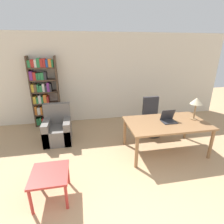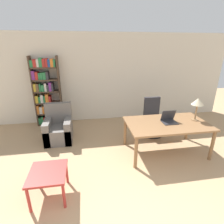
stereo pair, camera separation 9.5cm
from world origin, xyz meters
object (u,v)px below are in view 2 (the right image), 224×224
(laptop, at_px, (169,120))
(armchair, at_px, (59,129))
(bookshelf, at_px, (46,93))
(office_chair, at_px, (152,119))
(desk, at_px, (167,126))
(table_lamp, at_px, (198,103))
(side_table_blue, at_px, (48,176))

(laptop, distance_m, armchair, 2.71)
(armchair, bearing_deg, bookshelf, 111.88)
(office_chair, bearing_deg, bookshelf, 158.92)
(office_chair, xyz_separation_m, bookshelf, (-2.94, 1.13, 0.58))
(armchair, height_order, bookshelf, bookshelf)
(desk, distance_m, armchair, 2.66)
(desk, bearing_deg, table_lamp, 3.99)
(side_table_blue, xyz_separation_m, armchair, (-0.07, 1.88, -0.10))
(table_lamp, xyz_separation_m, side_table_blue, (-3.08, -0.97, -0.74))
(laptop, relative_size, side_table_blue, 0.52)
(desk, relative_size, side_table_blue, 2.97)
(desk, xyz_separation_m, bookshelf, (-2.89, 2.05, 0.36))
(office_chair, relative_size, bookshelf, 0.50)
(office_chair, height_order, bookshelf, bookshelf)
(desk, distance_m, laptop, 0.15)
(laptop, xyz_separation_m, side_table_blue, (-2.44, -0.96, -0.38))
(bookshelf, bearing_deg, side_table_blue, -80.34)
(table_lamp, distance_m, bookshelf, 4.11)
(office_chair, relative_size, armchair, 1.09)
(laptop, bearing_deg, armchair, 159.72)
(laptop, height_order, table_lamp, table_lamp)
(laptop, bearing_deg, bookshelf, 145.58)
(table_lamp, bearing_deg, office_chair, 126.53)
(desk, distance_m, table_lamp, 0.85)
(desk, bearing_deg, office_chair, 87.17)
(desk, xyz_separation_m, office_chair, (0.05, 0.92, -0.21))
(office_chair, height_order, armchair, office_chair)
(armchair, xyz_separation_m, bookshelf, (-0.44, 1.09, 0.71))
(side_table_blue, height_order, bookshelf, bookshelf)
(bookshelf, bearing_deg, table_lamp, -29.19)
(table_lamp, xyz_separation_m, armchair, (-3.14, 0.91, -0.84))
(table_lamp, height_order, bookshelf, bookshelf)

